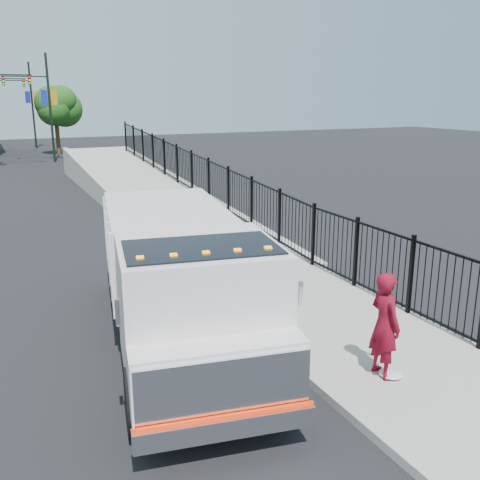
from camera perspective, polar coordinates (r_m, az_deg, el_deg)
name	(u,v)px	position (r m, az deg, el deg)	size (l,w,h in m)	color
ground	(272,348)	(11.09, 3.48, -11.38)	(120.00, 120.00, 0.00)	black
sidewalk	(416,369)	(10.69, 18.23, -12.89)	(3.55, 12.00, 0.12)	#9E998E
curb	(329,392)	(9.57, 9.51, -15.66)	(0.30, 12.00, 0.16)	#ADAAA3
ramp	(150,202)	(26.09, -9.59, 4.01)	(3.95, 24.00, 1.70)	#9E998E
iron_fence	(209,195)	(22.66, -3.36, 4.84)	(0.10, 28.00, 1.80)	black
truck	(179,273)	(10.67, -6.49, -3.52)	(3.93, 8.36, 2.75)	black
worker	(385,325)	(9.77, 15.17, -8.73)	(0.70, 0.46, 1.92)	maroon
debris	(391,374)	(10.15, 15.82, -13.54)	(0.43, 0.43, 0.11)	silver
light_pole_1	(45,104)	(43.74, -20.04, 13.51)	(3.78, 0.22, 8.00)	black
light_pole_3	(29,102)	(56.06, -21.62, 13.54)	(3.77, 0.22, 8.00)	black
tree_1	(55,108)	(49.46, -19.12, 13.21)	(2.83, 2.83, 5.42)	#382314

